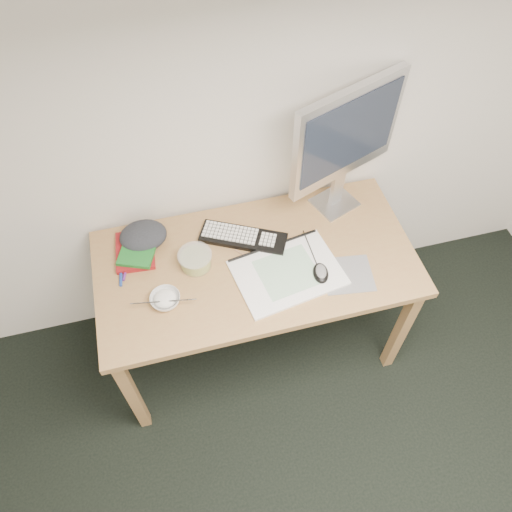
{
  "coord_description": "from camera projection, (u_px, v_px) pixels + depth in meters",
  "views": [
    {
      "loc": [
        -0.31,
        0.19,
        2.52
      ],
      "look_at": [
        -0.0,
        1.4,
        0.83
      ],
      "focal_mm": 35.0,
      "sensor_mm": 36.0,
      "label": 1
    }
  ],
  "objects": [
    {
      "name": "mouse",
      "position": [
        321.0,
        272.0,
        2.11
      ],
      "size": [
        0.08,
        0.12,
        0.04
      ],
      "primitive_type": "ellipsoid",
      "rotation": [
        0.0,
        0.0,
        -0.19
      ],
      "color": "black",
      "rests_on": "sketchpad"
    },
    {
      "name": "pencil_pink",
      "position": [
        257.0,
        244.0,
        2.23
      ],
      "size": [
        0.16,
        0.08,
        0.01
      ],
      "primitive_type": "cylinder",
      "rotation": [
        0.0,
        1.57,
        -0.43
      ],
      "color": "pink",
      "rests_on": "desk"
    },
    {
      "name": "marker_orange",
      "position": [
        134.0,
        259.0,
        2.18
      ],
      "size": [
        0.04,
        0.12,
        0.01
      ],
      "primitive_type": "cylinder",
      "rotation": [
        0.0,
        1.57,
        1.77
      ],
      "color": "#C45117",
      "rests_on": "desk"
    },
    {
      "name": "book_red",
      "position": [
        135.0,
        251.0,
        2.2
      ],
      "size": [
        0.18,
        0.23,
        0.02
      ],
      "primitive_type": "cube",
      "rotation": [
        0.0,
        0.0,
        -0.07
      ],
      "color": "maroon",
      "rests_on": "desk"
    },
    {
      "name": "fruit_tub",
      "position": [
        195.0,
        260.0,
        2.14
      ],
      "size": [
        0.15,
        0.15,
        0.07
      ],
      "primitive_type": "cylinder",
      "rotation": [
        0.0,
        0.0,
        -0.02
      ],
      "color": "#DECE4E",
      "rests_on": "desk"
    },
    {
      "name": "marker_blue",
      "position": [
        121.0,
        272.0,
        2.14
      ],
      "size": [
        0.03,
        0.14,
        0.01
      ],
      "primitive_type": "cylinder",
      "rotation": [
        0.0,
        1.57,
        1.47
      ],
      "color": "#1B3B94",
      "rests_on": "desk"
    },
    {
      "name": "cloth_lump",
      "position": [
        143.0,
        236.0,
        2.22
      ],
      "size": [
        0.19,
        0.16,
        0.07
      ],
      "primitive_type": "ellipsoid",
      "rotation": [
        0.0,
        0.0,
        -0.09
      ],
      "color": "#23252B",
      "rests_on": "desk"
    },
    {
      "name": "mousepad",
      "position": [
        348.0,
        275.0,
        2.14
      ],
      "size": [
        0.23,
        0.22,
        0.0
      ],
      "primitive_type": "cube",
      "rotation": [
        0.0,
        0.0,
        -0.14
      ],
      "color": "gray",
      "rests_on": "desk"
    },
    {
      "name": "marker_purple",
      "position": [
        126.0,
        269.0,
        2.15
      ],
      "size": [
        0.05,
        0.12,
        0.01
      ],
      "primitive_type": "cylinder",
      "rotation": [
        0.0,
        1.57,
        1.28
      ],
      "color": "#5E227F",
      "rests_on": "desk"
    },
    {
      "name": "rice_bowl",
      "position": [
        165.0,
        300.0,
        2.04
      ],
      "size": [
        0.13,
        0.13,
        0.04
      ],
      "primitive_type": "imported",
      "rotation": [
        0.0,
        0.0,
        -0.06
      ],
      "color": "white",
      "rests_on": "desk"
    },
    {
      "name": "pencil_tan",
      "position": [
        253.0,
        259.0,
        2.18
      ],
      "size": [
        0.14,
        0.14,
        0.01
      ],
      "primitive_type": "cylinder",
      "rotation": [
        0.0,
        1.57,
        -0.8
      ],
      "color": "#A27755",
      "rests_on": "desk"
    },
    {
      "name": "keyboard",
      "position": [
        243.0,
        238.0,
        2.24
      ],
      "size": [
        0.4,
        0.29,
        0.02
      ],
      "primitive_type": "cube",
      "rotation": [
        0.0,
        0.0,
        -0.47
      ],
      "color": "black",
      "rests_on": "desk"
    },
    {
      "name": "chopsticks",
      "position": [
        163.0,
        301.0,
        2.01
      ],
      "size": [
        0.25,
        0.06,
        0.02
      ],
      "primitive_type": "cylinder",
      "rotation": [
        0.0,
        1.57,
        -0.17
      ],
      "color": "#BDBDBF",
      "rests_on": "rice_bowl"
    },
    {
      "name": "monitor",
      "position": [
        346.0,
        137.0,
        2.06
      ],
      "size": [
        0.53,
        0.23,
        0.64
      ],
      "rotation": [
        0.0,
        0.0,
        0.37
      ],
      "color": "silver",
      "rests_on": "desk"
    },
    {
      "name": "pencil_black",
      "position": [
        283.0,
        244.0,
        2.23
      ],
      "size": [
        0.18,
        0.05,
        0.01
      ],
      "primitive_type": "cylinder",
      "rotation": [
        0.0,
        1.57,
        0.23
      ],
      "color": "black",
      "rests_on": "desk"
    },
    {
      "name": "desk",
      "position": [
        256.0,
        272.0,
        2.25
      ],
      "size": [
        1.4,
        0.7,
        0.75
      ],
      "color": "#A4804B",
      "rests_on": "ground"
    },
    {
      "name": "sketchpad",
      "position": [
        288.0,
        273.0,
        2.14
      ],
      "size": [
        0.49,
        0.39,
        0.01
      ],
      "primitive_type": "cube",
      "rotation": [
        0.0,
        0.0,
        0.16
      ],
      "color": "white",
      "rests_on": "desk"
    },
    {
      "name": "book_green",
      "position": [
        139.0,
        248.0,
        2.19
      ],
      "size": [
        0.21,
        0.24,
        0.02
      ],
      "primitive_type": "cube",
      "rotation": [
        0.0,
        0.0,
        -0.38
      ],
      "color": "#1A6A24",
      "rests_on": "book_red"
    }
  ]
}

